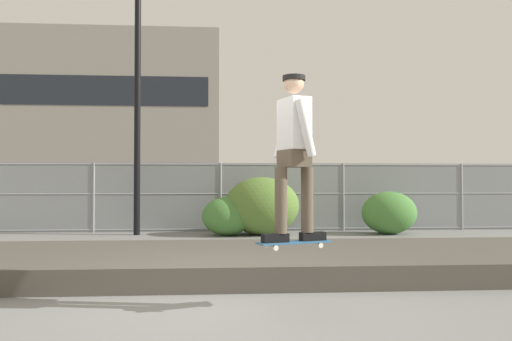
{
  "coord_description": "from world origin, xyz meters",
  "views": [
    {
      "loc": [
        -0.07,
        -5.58,
        1.32
      ],
      "look_at": [
        0.77,
        5.82,
        1.59
      ],
      "focal_mm": 36.05,
      "sensor_mm": 36.0,
      "label": 1
    }
  ],
  "objects_px": {
    "parked_car_mid": "(293,197)",
    "shrub_left": "(227,216)",
    "street_lamp": "(138,61)",
    "skater": "(294,146)",
    "shrub_center": "(262,206)",
    "parked_car_near": "(89,197)",
    "shrub_right": "(389,213)",
    "skateboard": "(294,243)"
  },
  "relations": [
    {
      "from": "parked_car_mid",
      "to": "shrub_left",
      "type": "height_order",
      "value": "parked_car_mid"
    },
    {
      "from": "street_lamp",
      "to": "shrub_left",
      "type": "bearing_deg",
      "value": -9.39
    },
    {
      "from": "skater",
      "to": "shrub_center",
      "type": "height_order",
      "value": "skater"
    },
    {
      "from": "parked_car_mid",
      "to": "parked_car_near",
      "type": "bearing_deg",
      "value": 178.43
    },
    {
      "from": "skater",
      "to": "parked_car_mid",
      "type": "height_order",
      "value": "skater"
    },
    {
      "from": "parked_car_near",
      "to": "shrub_center",
      "type": "distance_m",
      "value": 6.9
    },
    {
      "from": "shrub_right",
      "to": "parked_car_near",
      "type": "bearing_deg",
      "value": 152.98
    },
    {
      "from": "shrub_center",
      "to": "shrub_right",
      "type": "distance_m",
      "value": 3.28
    },
    {
      "from": "shrub_left",
      "to": "shrub_center",
      "type": "height_order",
      "value": "shrub_center"
    },
    {
      "from": "parked_car_mid",
      "to": "skateboard",
      "type": "bearing_deg",
      "value": -98.33
    },
    {
      "from": "skateboard",
      "to": "shrub_center",
      "type": "height_order",
      "value": "shrub_center"
    },
    {
      "from": "parked_car_near",
      "to": "shrub_left",
      "type": "relative_size",
      "value": 3.59
    },
    {
      "from": "street_lamp",
      "to": "shrub_center",
      "type": "distance_m",
      "value": 4.86
    },
    {
      "from": "parked_car_near",
      "to": "skater",
      "type": "bearing_deg",
      "value": -67.22
    },
    {
      "from": "skater",
      "to": "shrub_right",
      "type": "distance_m",
      "value": 8.47
    },
    {
      "from": "skateboard",
      "to": "street_lamp",
      "type": "xyz_separation_m",
      "value": [
        -2.84,
        7.87,
        3.73
      ]
    },
    {
      "from": "parked_car_near",
      "to": "shrub_right",
      "type": "xyz_separation_m",
      "value": [
        8.62,
        -4.4,
        -0.29
      ]
    },
    {
      "from": "skater",
      "to": "parked_car_mid",
      "type": "distance_m",
      "value": 11.95
    },
    {
      "from": "parked_car_mid",
      "to": "shrub_left",
      "type": "xyz_separation_m",
      "value": [
        -2.3,
        -4.31,
        -0.36
      ]
    },
    {
      "from": "parked_car_mid",
      "to": "shrub_left",
      "type": "relative_size",
      "value": 3.64
    },
    {
      "from": "shrub_left",
      "to": "shrub_center",
      "type": "relative_size",
      "value": 0.66
    },
    {
      "from": "skateboard",
      "to": "shrub_right",
      "type": "height_order",
      "value": "shrub_right"
    },
    {
      "from": "street_lamp",
      "to": "shrub_right",
      "type": "height_order",
      "value": "street_lamp"
    },
    {
      "from": "street_lamp",
      "to": "shrub_left",
      "type": "relative_size",
      "value": 5.74
    },
    {
      "from": "street_lamp",
      "to": "parked_car_near",
      "type": "height_order",
      "value": "street_lamp"
    },
    {
      "from": "skateboard",
      "to": "shrub_right",
      "type": "relative_size",
      "value": 0.58
    },
    {
      "from": "skater",
      "to": "shrub_left",
      "type": "height_order",
      "value": "skater"
    },
    {
      "from": "parked_car_near",
      "to": "parked_car_mid",
      "type": "bearing_deg",
      "value": -1.57
    },
    {
      "from": "skateboard",
      "to": "street_lamp",
      "type": "relative_size",
      "value": 0.11
    },
    {
      "from": "skateboard",
      "to": "parked_car_mid",
      "type": "xyz_separation_m",
      "value": [
        1.73,
        11.8,
        0.14
      ]
    },
    {
      "from": "skateboard",
      "to": "parked_car_mid",
      "type": "relative_size",
      "value": 0.18
    },
    {
      "from": "skater",
      "to": "street_lamp",
      "type": "distance_m",
      "value": 8.79
    },
    {
      "from": "shrub_center",
      "to": "shrub_right",
      "type": "relative_size",
      "value": 1.34
    },
    {
      "from": "skater",
      "to": "shrub_center",
      "type": "distance_m",
      "value": 7.69
    },
    {
      "from": "street_lamp",
      "to": "parked_car_near",
      "type": "relative_size",
      "value": 1.6
    },
    {
      "from": "shrub_center",
      "to": "parked_car_near",
      "type": "bearing_deg",
      "value": 140.76
    },
    {
      "from": "skateboard",
      "to": "parked_car_near",
      "type": "relative_size",
      "value": 0.18
    },
    {
      "from": "shrub_right",
      "to": "shrub_center",
      "type": "bearing_deg",
      "value": 179.43
    },
    {
      "from": "parked_car_mid",
      "to": "shrub_left",
      "type": "distance_m",
      "value": 4.89
    },
    {
      "from": "shrub_center",
      "to": "street_lamp",
      "type": "bearing_deg",
      "value": 175.54
    },
    {
      "from": "skater",
      "to": "shrub_right",
      "type": "relative_size",
      "value": 1.24
    },
    {
      "from": "shrub_left",
      "to": "parked_car_near",
      "type": "bearing_deg",
      "value": 134.81
    }
  ]
}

